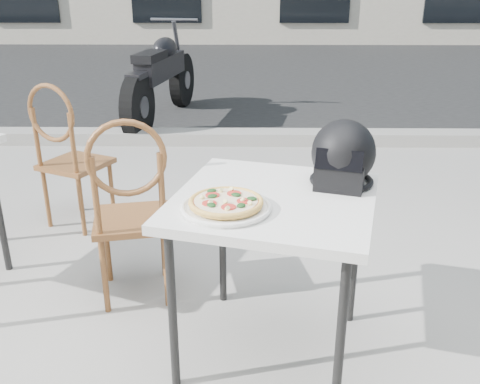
{
  "coord_description": "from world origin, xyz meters",
  "views": [
    {
      "loc": [
        0.16,
        -1.98,
        1.5
      ],
      "look_at": [
        0.14,
        -0.16,
        0.77
      ],
      "focal_mm": 40.0,
      "sensor_mm": 36.0,
      "label": 1
    }
  ],
  "objects_px": {
    "cafe_table_main": "(274,212)",
    "cafe_chair_main": "(130,203)",
    "helmet": "(343,157)",
    "pizza": "(226,202)",
    "cafe_chair_side": "(66,149)",
    "motorcycle": "(162,78)",
    "plate": "(226,207)"
  },
  "relations": [
    {
      "from": "motorcycle",
      "to": "helmet",
      "type": "bearing_deg",
      "value": -60.81
    },
    {
      "from": "pizza",
      "to": "cafe_chair_main",
      "type": "relative_size",
      "value": 0.37
    },
    {
      "from": "pizza",
      "to": "cafe_chair_side",
      "type": "xyz_separation_m",
      "value": [
        -1.03,
        1.35,
        -0.23
      ]
    },
    {
      "from": "helmet",
      "to": "cafe_chair_main",
      "type": "height_order",
      "value": "helmet"
    },
    {
      "from": "cafe_table_main",
      "to": "cafe_chair_main",
      "type": "distance_m",
      "value": 0.76
    },
    {
      "from": "cafe_table_main",
      "to": "helmet",
      "type": "height_order",
      "value": "helmet"
    },
    {
      "from": "cafe_table_main",
      "to": "motorcycle",
      "type": "bearing_deg",
      "value": 104.72
    },
    {
      "from": "cafe_chair_main",
      "to": "helmet",
      "type": "bearing_deg",
      "value": 154.2
    },
    {
      "from": "helmet",
      "to": "pizza",
      "type": "bearing_deg",
      "value": -132.61
    },
    {
      "from": "helmet",
      "to": "cafe_chair_main",
      "type": "relative_size",
      "value": 0.35
    },
    {
      "from": "pizza",
      "to": "helmet",
      "type": "distance_m",
      "value": 0.54
    },
    {
      "from": "pizza",
      "to": "cafe_chair_main",
      "type": "xyz_separation_m",
      "value": [
        -0.47,
        0.51,
        -0.22
      ]
    },
    {
      "from": "helmet",
      "to": "cafe_chair_side",
      "type": "relative_size",
      "value": 0.35
    },
    {
      "from": "pizza",
      "to": "motorcycle",
      "type": "bearing_deg",
      "value": 101.87
    },
    {
      "from": "cafe_table_main",
      "to": "cafe_chair_main",
      "type": "bearing_deg",
      "value": 149.82
    },
    {
      "from": "cafe_chair_main",
      "to": "motorcycle",
      "type": "relative_size",
      "value": 0.45
    },
    {
      "from": "helmet",
      "to": "motorcycle",
      "type": "xyz_separation_m",
      "value": [
        -1.32,
        3.83,
        -0.37
      ]
    },
    {
      "from": "cafe_chair_main",
      "to": "motorcycle",
      "type": "xyz_separation_m",
      "value": [
        -0.4,
        3.59,
        -0.06
      ]
    },
    {
      "from": "plate",
      "to": "cafe_chair_side",
      "type": "bearing_deg",
      "value": 127.52
    },
    {
      "from": "cafe_table_main",
      "to": "cafe_chair_main",
      "type": "height_order",
      "value": "cafe_chair_main"
    },
    {
      "from": "helmet",
      "to": "motorcycle",
      "type": "relative_size",
      "value": 0.16
    },
    {
      "from": "plate",
      "to": "pizza",
      "type": "height_order",
      "value": "pizza"
    },
    {
      "from": "helmet",
      "to": "cafe_chair_side",
      "type": "height_order",
      "value": "helmet"
    },
    {
      "from": "plate",
      "to": "pizza",
      "type": "xyz_separation_m",
      "value": [
        0.0,
        0.0,
        0.02
      ]
    },
    {
      "from": "cafe_table_main",
      "to": "motorcycle",
      "type": "relative_size",
      "value": 0.44
    },
    {
      "from": "cafe_chair_side",
      "to": "cafe_table_main",
      "type": "bearing_deg",
      "value": 160.42
    },
    {
      "from": "cafe_chair_main",
      "to": "cafe_chair_side",
      "type": "distance_m",
      "value": 1.01
    },
    {
      "from": "cafe_chair_main",
      "to": "cafe_chair_side",
      "type": "height_order",
      "value": "cafe_chair_main"
    },
    {
      "from": "cafe_chair_main",
      "to": "motorcycle",
      "type": "height_order",
      "value": "motorcycle"
    },
    {
      "from": "helmet",
      "to": "cafe_chair_side",
      "type": "bearing_deg",
      "value": 161.36
    },
    {
      "from": "helmet",
      "to": "cafe_table_main",
      "type": "bearing_deg",
      "value": -136.73
    },
    {
      "from": "plate",
      "to": "helmet",
      "type": "relative_size",
      "value": 1.07
    }
  ]
}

